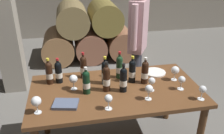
{
  "coord_description": "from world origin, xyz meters",
  "views": [
    {
      "loc": [
        -0.43,
        -2.05,
        2.01
      ],
      "look_at": [
        0.0,
        0.2,
        0.91
      ],
      "focal_mm": 38.79,
      "sensor_mm": 36.0,
      "label": 1
    }
  ],
  "objects_px": {
    "wine_bottle_2": "(145,72)",
    "wine_glass_1": "(73,79)",
    "wine_bottle_0": "(106,78)",
    "wine_bottle_9": "(84,67)",
    "tasting_notebook": "(66,104)",
    "wine_glass_4": "(175,71)",
    "wine_bottle_3": "(119,67)",
    "sommelier_presenting": "(138,36)",
    "wine_bottle_6": "(59,72)",
    "wine_glass_7": "(152,81)",
    "wine_glass_3": "(36,102)",
    "serving_plate": "(155,72)",
    "wine_bottle_8": "(123,79)",
    "wine_bottle_5": "(132,71)",
    "wine_glass_5": "(149,89)",
    "wine_bottle_1": "(86,82)",
    "dining_table": "(116,97)",
    "wine_bottle_7": "(105,72)",
    "wine_glass_6": "(182,80)",
    "wine_bottle_4": "(49,73)",
    "wine_glass_0": "(108,99)",
    "wine_glass_2": "(203,90)"
  },
  "relations": [
    {
      "from": "wine_bottle_4",
      "to": "wine_bottle_9",
      "type": "bearing_deg",
      "value": 9.38
    },
    {
      "from": "wine_bottle_2",
      "to": "serving_plate",
      "type": "bearing_deg",
      "value": 46.07
    },
    {
      "from": "wine_bottle_6",
      "to": "wine_glass_7",
      "type": "height_order",
      "value": "wine_bottle_6"
    },
    {
      "from": "sommelier_presenting",
      "to": "wine_bottle_1",
      "type": "bearing_deg",
      "value": -133.61
    },
    {
      "from": "wine_bottle_0",
      "to": "serving_plate",
      "type": "xyz_separation_m",
      "value": [
        0.61,
        0.27,
        -0.13
      ]
    },
    {
      "from": "wine_bottle_7",
      "to": "wine_bottle_8",
      "type": "distance_m",
      "value": 0.24
    },
    {
      "from": "wine_bottle_0",
      "to": "wine_glass_3",
      "type": "bearing_deg",
      "value": -158.66
    },
    {
      "from": "wine_bottle_4",
      "to": "wine_glass_6",
      "type": "distance_m",
      "value": 1.34
    },
    {
      "from": "tasting_notebook",
      "to": "wine_glass_4",
      "type": "bearing_deg",
      "value": 25.24
    },
    {
      "from": "wine_bottle_0",
      "to": "wine_glass_7",
      "type": "bearing_deg",
      "value": -10.99
    },
    {
      "from": "wine_bottle_6",
      "to": "wine_glass_6",
      "type": "relative_size",
      "value": 1.88
    },
    {
      "from": "wine_bottle_3",
      "to": "sommelier_presenting",
      "type": "xyz_separation_m",
      "value": [
        0.35,
        0.52,
        0.15
      ]
    },
    {
      "from": "wine_glass_3",
      "to": "wine_bottle_4",
      "type": "bearing_deg",
      "value": 80.21
    },
    {
      "from": "wine_bottle_6",
      "to": "wine_glass_4",
      "type": "distance_m",
      "value": 1.22
    },
    {
      "from": "wine_bottle_5",
      "to": "wine_bottle_0",
      "type": "bearing_deg",
      "value": -157.06
    },
    {
      "from": "wine_glass_6",
      "to": "sommelier_presenting",
      "type": "relative_size",
      "value": 0.08
    },
    {
      "from": "wine_bottle_4",
      "to": "wine_bottle_8",
      "type": "bearing_deg",
      "value": -22.65
    },
    {
      "from": "wine_bottle_3",
      "to": "tasting_notebook",
      "type": "bearing_deg",
      "value": -143.97
    },
    {
      "from": "wine_glass_1",
      "to": "wine_glass_5",
      "type": "height_order",
      "value": "wine_glass_1"
    },
    {
      "from": "wine_bottle_3",
      "to": "wine_glass_2",
      "type": "xyz_separation_m",
      "value": [
        0.66,
        -0.57,
        -0.03
      ]
    },
    {
      "from": "wine_bottle_9",
      "to": "tasting_notebook",
      "type": "relative_size",
      "value": 1.35
    },
    {
      "from": "wine_glass_5",
      "to": "serving_plate",
      "type": "xyz_separation_m",
      "value": [
        0.25,
        0.5,
        -0.1
      ]
    },
    {
      "from": "dining_table",
      "to": "wine_glass_1",
      "type": "relative_size",
      "value": 10.8
    },
    {
      "from": "wine_bottle_2",
      "to": "wine_glass_1",
      "type": "distance_m",
      "value": 0.73
    },
    {
      "from": "wine_glass_0",
      "to": "sommelier_presenting",
      "type": "distance_m",
      "value": 1.23
    },
    {
      "from": "wine_bottle_0",
      "to": "wine_bottle_9",
      "type": "bearing_deg",
      "value": 121.71
    },
    {
      "from": "wine_glass_1",
      "to": "serving_plate",
      "type": "height_order",
      "value": "wine_glass_1"
    },
    {
      "from": "serving_plate",
      "to": "wine_glass_7",
      "type": "bearing_deg",
      "value": -115.49
    },
    {
      "from": "wine_glass_4",
      "to": "wine_glass_6",
      "type": "xyz_separation_m",
      "value": [
        -0.02,
        -0.19,
        -0.01
      ]
    },
    {
      "from": "tasting_notebook",
      "to": "serving_plate",
      "type": "height_order",
      "value": "tasting_notebook"
    },
    {
      "from": "dining_table",
      "to": "sommelier_presenting",
      "type": "bearing_deg",
      "value": 59.65
    },
    {
      "from": "wine_bottle_9",
      "to": "wine_glass_4",
      "type": "xyz_separation_m",
      "value": [
        0.94,
        -0.24,
        -0.02
      ]
    },
    {
      "from": "dining_table",
      "to": "wine_bottle_0",
      "type": "relative_size",
      "value": 5.44
    },
    {
      "from": "wine_glass_1",
      "to": "sommelier_presenting",
      "type": "xyz_separation_m",
      "value": [
        0.85,
        0.67,
        0.17
      ]
    },
    {
      "from": "wine_bottle_7",
      "to": "sommelier_presenting",
      "type": "relative_size",
      "value": 0.18
    },
    {
      "from": "wine_bottle_2",
      "to": "wine_bottle_5",
      "type": "distance_m",
      "value": 0.13
    },
    {
      "from": "dining_table",
      "to": "wine_glass_4",
      "type": "bearing_deg",
      "value": 5.74
    },
    {
      "from": "wine_bottle_3",
      "to": "wine_bottle_7",
      "type": "distance_m",
      "value": 0.2
    },
    {
      "from": "wine_bottle_6",
      "to": "wine_glass_6",
      "type": "distance_m",
      "value": 1.25
    },
    {
      "from": "wine_bottle_5",
      "to": "serving_plate",
      "type": "relative_size",
      "value": 1.22
    },
    {
      "from": "wine_glass_3",
      "to": "wine_bottle_2",
      "type": "bearing_deg",
      "value": 17.18
    },
    {
      "from": "wine_bottle_1",
      "to": "wine_bottle_8",
      "type": "distance_m",
      "value": 0.36
    },
    {
      "from": "wine_bottle_0",
      "to": "wine_bottle_8",
      "type": "xyz_separation_m",
      "value": [
        0.16,
        -0.04,
        -0.0
      ]
    },
    {
      "from": "wine_bottle_2",
      "to": "tasting_notebook",
      "type": "bearing_deg",
      "value": -162.26
    },
    {
      "from": "wine_glass_0",
      "to": "wine_bottle_5",
      "type": "bearing_deg",
      "value": 52.96
    },
    {
      "from": "wine_bottle_6",
      "to": "wine_glass_7",
      "type": "xyz_separation_m",
      "value": [
        0.89,
        -0.34,
        -0.02
      ]
    },
    {
      "from": "dining_table",
      "to": "sommelier_presenting",
      "type": "xyz_separation_m",
      "value": [
        0.44,
        0.75,
        0.37
      ]
    },
    {
      "from": "wine_glass_6",
      "to": "wine_bottle_8",
      "type": "bearing_deg",
      "value": 172.38
    },
    {
      "from": "wine_bottle_4",
      "to": "serving_plate",
      "type": "relative_size",
      "value": 1.18
    },
    {
      "from": "dining_table",
      "to": "wine_bottle_0",
      "type": "xyz_separation_m",
      "value": [
        -0.1,
        -0.01,
        0.23
      ]
    }
  ]
}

